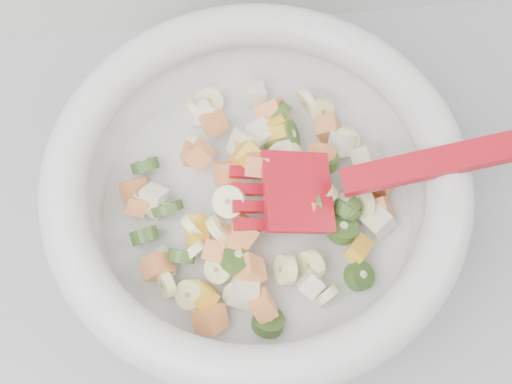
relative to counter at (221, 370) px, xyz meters
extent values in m
cube|color=gray|center=(0.00, 0.00, 0.00)|extent=(2.00, 0.60, 0.90)
cylinder|color=beige|center=(0.06, 0.06, 0.46)|extent=(0.29, 0.29, 0.02)
torus|color=beige|center=(0.06, 0.06, 0.52)|extent=(0.35, 0.35, 0.04)
cylinder|color=#FFFEAA|center=(0.03, 0.02, 0.50)|extent=(0.02, 0.03, 0.03)
cylinder|color=#FFFEAA|center=(-0.04, 0.06, 0.48)|extent=(0.03, 0.04, 0.03)
cylinder|color=#FFFEAA|center=(0.12, 0.15, 0.48)|extent=(0.03, 0.04, 0.04)
cylinder|color=#FFFEAA|center=(0.15, 0.04, 0.49)|extent=(0.02, 0.03, 0.03)
cylinder|color=#FFFEAA|center=(0.04, 0.04, 0.51)|extent=(0.03, 0.03, 0.03)
cylinder|color=#FFFEAA|center=(0.00, 0.03, 0.49)|extent=(0.03, 0.03, 0.03)
cylinder|color=#FFFEAA|center=(0.00, -0.02, 0.48)|extent=(0.03, 0.03, 0.03)
cylinder|color=#FFFEAA|center=(0.08, 0.09, 0.50)|extent=(0.03, 0.02, 0.03)
cylinder|color=#FFFEAA|center=(0.00, 0.01, 0.49)|extent=(0.03, 0.03, 0.03)
cylinder|color=#FFFEAA|center=(0.10, 0.09, 0.50)|extent=(0.02, 0.03, 0.03)
cylinder|color=#FFFEAA|center=(0.15, 0.06, 0.48)|extent=(0.03, 0.03, 0.03)
cylinder|color=#FFFEAA|center=(0.16, 0.07, 0.48)|extent=(0.03, 0.03, 0.03)
cylinder|color=#FFFEAA|center=(0.04, -0.03, 0.48)|extent=(0.03, 0.02, 0.03)
cylinder|color=#FFFEAA|center=(0.05, 0.08, 0.50)|extent=(0.03, 0.03, 0.02)
cylinder|color=#FFFEAA|center=(0.01, 0.15, 0.48)|extent=(0.03, 0.03, 0.03)
cylinder|color=#FFFEAA|center=(0.11, -0.03, 0.48)|extent=(0.03, 0.02, 0.03)
cylinder|color=#FFFEAA|center=(0.13, 0.14, 0.48)|extent=(0.03, 0.02, 0.03)
cylinder|color=#FFFEAA|center=(0.03, 0.16, 0.47)|extent=(0.04, 0.04, 0.01)
cylinder|color=#FFFEAA|center=(0.08, -0.01, 0.49)|extent=(0.02, 0.03, 0.03)
cylinder|color=#FFFEAA|center=(0.12, 0.05, 0.50)|extent=(0.03, 0.03, 0.03)
cylinder|color=#FFFEAA|center=(-0.02, -0.01, 0.48)|extent=(0.02, 0.03, 0.03)
cylinder|color=#FFFEAA|center=(0.15, 0.11, 0.48)|extent=(0.03, 0.02, 0.03)
cylinder|color=#FFFEAA|center=(0.01, 0.11, 0.48)|extent=(0.02, 0.03, 0.03)
cylinder|color=#FFFEAA|center=(0.02, -0.01, 0.48)|extent=(0.03, 0.03, 0.03)
cylinder|color=#FFFEAA|center=(0.10, -0.01, 0.48)|extent=(0.03, 0.03, 0.03)
cube|color=#F5784D|center=(0.04, 0.02, 0.50)|extent=(0.03, 0.04, 0.04)
cube|color=#F5784D|center=(0.16, 0.04, 0.48)|extent=(0.03, 0.03, 0.04)
cube|color=#F5784D|center=(-0.03, 0.00, 0.48)|extent=(0.03, 0.02, 0.03)
cube|color=#F5784D|center=(0.06, 0.07, 0.51)|extent=(0.02, 0.03, 0.03)
cube|color=#F5784D|center=(0.05, 0.10, 0.50)|extent=(0.02, 0.03, 0.02)
cube|color=#F5784D|center=(0.05, -0.01, 0.49)|extent=(0.03, 0.02, 0.03)
cube|color=#F5784D|center=(0.17, 0.07, 0.47)|extent=(0.03, 0.04, 0.03)
cube|color=#F5784D|center=(0.10, 0.03, 0.50)|extent=(0.03, 0.03, 0.03)
cube|color=#F5784D|center=(0.03, 0.01, 0.49)|extent=(0.02, 0.02, 0.03)
cube|color=#F5784D|center=(0.13, 0.12, 0.48)|extent=(0.03, 0.02, 0.03)
cube|color=#F5784D|center=(0.01, -0.04, 0.48)|extent=(0.03, 0.03, 0.04)
cube|color=#F5784D|center=(0.01, 0.10, 0.49)|extent=(0.03, 0.02, 0.03)
cube|color=#F5784D|center=(0.02, 0.01, 0.49)|extent=(0.03, 0.03, 0.03)
cube|color=#F5784D|center=(0.12, 0.09, 0.49)|extent=(0.03, 0.02, 0.03)
cube|color=#F5784D|center=(-0.05, 0.08, 0.47)|extent=(0.03, 0.03, 0.03)
cube|color=#F5784D|center=(0.06, -0.04, 0.49)|extent=(0.02, 0.03, 0.03)
cube|color=#F5784D|center=(0.04, 0.07, 0.51)|extent=(0.02, 0.03, 0.03)
cube|color=#F5784D|center=(0.08, 0.14, 0.49)|extent=(0.04, 0.03, 0.04)
cube|color=#F5784D|center=(-0.04, 0.06, 0.48)|extent=(0.02, 0.03, 0.03)
cube|color=#F5784D|center=(0.01, 0.10, 0.50)|extent=(0.03, 0.03, 0.03)
cube|color=#F5784D|center=(0.03, 0.13, 0.49)|extent=(0.03, 0.03, 0.03)
cylinder|color=#599B33|center=(-0.01, 0.01, 0.49)|extent=(0.03, 0.02, 0.03)
cylinder|color=#599B33|center=(0.06, -0.05, 0.48)|extent=(0.04, 0.04, 0.02)
cylinder|color=#599B33|center=(-0.02, 0.05, 0.48)|extent=(0.04, 0.03, 0.04)
cylinder|color=#599B33|center=(-0.04, 0.03, 0.48)|extent=(0.03, 0.02, 0.03)
cylinder|color=#599B33|center=(0.13, 0.02, 0.49)|extent=(0.04, 0.04, 0.02)
cylinder|color=#599B33|center=(0.14, 0.03, 0.49)|extent=(0.03, 0.03, 0.04)
cylinder|color=#599B33|center=(-0.04, 0.10, 0.48)|extent=(0.04, 0.03, 0.03)
cylinder|color=#599B33|center=(0.10, 0.11, 0.49)|extent=(0.02, 0.03, 0.04)
cylinder|color=#599B33|center=(0.09, 0.11, 0.49)|extent=(0.04, 0.03, 0.03)
cylinder|color=#599B33|center=(0.11, 0.04, 0.50)|extent=(0.02, 0.03, 0.03)
cylinder|color=#599B33|center=(0.04, 0.00, 0.50)|extent=(0.04, 0.04, 0.02)
cylinder|color=#599B33|center=(0.14, -0.02, 0.48)|extent=(0.03, 0.03, 0.02)
cylinder|color=#599B33|center=(0.12, 0.08, 0.49)|extent=(0.03, 0.03, 0.02)
cylinder|color=#599B33|center=(0.09, 0.14, 0.49)|extent=(0.03, 0.03, 0.04)
cylinder|color=#599B33|center=(0.14, 0.03, 0.49)|extent=(0.03, 0.03, 0.03)
cube|color=#E7E5C4|center=(0.16, 0.09, 0.48)|extent=(0.03, 0.03, 0.03)
cube|color=#E7E5C4|center=(0.14, 0.10, 0.48)|extent=(0.03, 0.03, 0.03)
cube|color=#E7E5C4|center=(0.07, 0.17, 0.48)|extent=(0.02, 0.02, 0.02)
cube|color=#E7E5C4|center=(0.03, 0.14, 0.49)|extent=(0.03, 0.03, 0.03)
cube|color=#E7E5C4|center=(-0.03, 0.01, 0.48)|extent=(0.03, 0.03, 0.03)
cube|color=#E7E5C4|center=(0.07, 0.12, 0.49)|extent=(0.03, 0.03, 0.03)
cube|color=#E7E5C4|center=(0.09, 0.09, 0.50)|extent=(0.03, 0.03, 0.03)
cube|color=#E7E5C4|center=(0.04, -0.03, 0.48)|extent=(0.03, 0.03, 0.03)
cube|color=#E7E5C4|center=(0.16, 0.02, 0.48)|extent=(0.03, 0.03, 0.03)
cube|color=#E7E5C4|center=(0.05, 0.11, 0.49)|extent=(0.03, 0.03, 0.04)
cube|color=#E7E5C4|center=(0.02, 0.16, 0.48)|extent=(0.03, 0.03, 0.03)
cube|color=#E7E5C4|center=(0.10, -0.03, 0.49)|extent=(0.02, 0.03, 0.03)
cube|color=#E7E5C4|center=(-0.03, 0.06, 0.48)|extent=(0.03, 0.03, 0.03)
cube|color=#E7E5C4|center=(0.02, 0.16, 0.47)|extent=(0.03, 0.03, 0.03)
cube|color=#E7E5C4|center=(0.14, 0.04, 0.48)|extent=(0.03, 0.03, 0.03)
cube|color=gold|center=(0.05, 0.08, 0.51)|extent=(0.03, 0.03, 0.02)
cube|color=gold|center=(0.01, 0.03, 0.49)|extent=(0.02, 0.03, 0.02)
cube|color=gold|center=(0.09, 0.11, 0.49)|extent=(0.03, 0.02, 0.03)
cube|color=gold|center=(0.14, 0.00, 0.48)|extent=(0.03, 0.03, 0.02)
cube|color=gold|center=(0.01, -0.03, 0.48)|extent=(0.03, 0.03, 0.03)
cube|color=gold|center=(0.09, 0.13, 0.49)|extent=(0.02, 0.03, 0.03)
cube|color=gold|center=(0.08, 0.07, 0.50)|extent=(0.02, 0.02, 0.02)
cube|color=#AE0F1A|center=(0.09, 0.04, 0.51)|extent=(0.06, 0.07, 0.03)
cube|color=#AE0F1A|center=(0.05, 0.07, 0.51)|extent=(0.03, 0.01, 0.02)
cube|color=#AE0F1A|center=(0.05, 0.05, 0.51)|extent=(0.03, 0.01, 0.02)
cube|color=#AE0F1A|center=(0.05, 0.04, 0.51)|extent=(0.03, 0.01, 0.02)
cube|color=#AE0F1A|center=(0.05, 0.02, 0.51)|extent=(0.03, 0.01, 0.02)
cube|color=#AE0F1A|center=(0.23, 0.04, 0.55)|extent=(0.21, 0.02, 0.07)
camera|label=1|loc=(0.03, -0.18, 0.99)|focal=45.00mm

